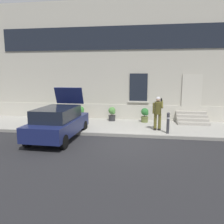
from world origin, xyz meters
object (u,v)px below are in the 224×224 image
object	(u,v)px
hatchback_car_navy	(58,122)
planter_cream	(52,111)
bollard_near_person	(168,122)
planter_terracotta	(81,113)
planter_charcoal	(112,114)
person_on_phone	(158,111)
planter_olive	(145,115)

from	to	relation	value
hatchback_car_navy	planter_cream	xyz separation A→B (m)	(-2.07, 3.97, -0.19)
bollard_near_person	planter_terracotta	distance (m)	5.81
hatchback_car_navy	bollard_near_person	size ratio (longest dim) A/B	3.93
hatchback_car_navy	planter_terracotta	world-z (taller)	hatchback_car_navy
planter_cream	planter_charcoal	size ratio (longest dim) A/B	1.00
planter_cream	planter_terracotta	world-z (taller)	same
planter_terracotta	planter_cream	bearing A→B (deg)	176.85
hatchback_car_navy	bollard_near_person	world-z (taller)	hatchback_car_navy
person_on_phone	planter_olive	xyz separation A→B (m)	(-0.66, 1.93, -0.55)
hatchback_car_navy	person_on_phone	size ratio (longest dim) A/B	2.35
bollard_near_person	planter_terracotta	size ratio (longest dim) A/B	1.22
hatchback_car_navy	bollard_near_person	distance (m)	5.24
hatchback_car_navy	planter_olive	bearing A→B (deg)	42.90
person_on_phone	planter_terracotta	bearing A→B (deg)	145.57
planter_charcoal	bollard_near_person	bearing A→B (deg)	-39.80
planter_terracotta	planter_charcoal	bearing A→B (deg)	-1.44
planter_charcoal	planter_olive	size ratio (longest dim) A/B	1.00
person_on_phone	bollard_near_person	bearing A→B (deg)	-59.81
planter_cream	planter_olive	xyz separation A→B (m)	(6.03, -0.29, 0.00)
planter_charcoal	person_on_phone	bearing A→B (deg)	-37.64
planter_cream	planter_terracotta	bearing A→B (deg)	-3.15
hatchback_car_navy	planter_olive	world-z (taller)	hatchback_car_navy
bollard_near_person	planter_olive	distance (m)	2.74
person_on_phone	planter_cream	size ratio (longest dim) A/B	2.03
bollard_near_person	planter_terracotta	world-z (taller)	bollard_near_person
bollard_near_person	planter_olive	size ratio (longest dim) A/B	1.22
planter_terracotta	planter_olive	xyz separation A→B (m)	(4.02, -0.18, 0.00)
person_on_phone	planter_terracotta	size ratio (longest dim) A/B	2.03
planter_terracotta	bollard_near_person	bearing A→B (deg)	-27.39
bollard_near_person	planter_charcoal	xyz separation A→B (m)	(-3.15, 2.62, -0.11)
planter_charcoal	planter_terracotta	bearing A→B (deg)	178.56
person_on_phone	planter_olive	distance (m)	2.11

